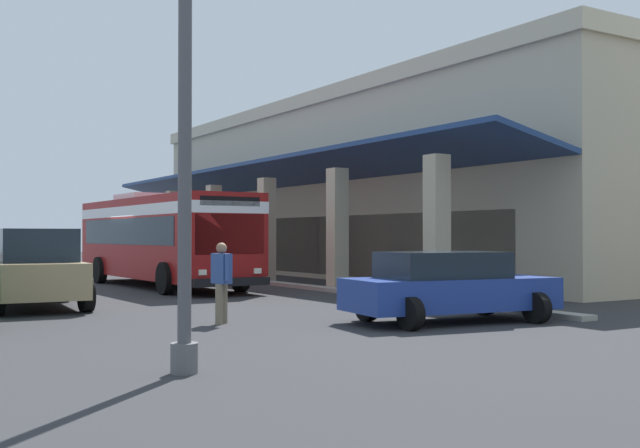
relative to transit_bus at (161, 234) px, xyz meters
name	(u,v)px	position (x,y,z in m)	size (l,w,h in m)	color
ground	(337,279)	(-0.50, 7.75, -1.85)	(120.00, 120.00, 0.00)	#2D2D30
curb_strip	(226,278)	(-2.93, 3.86, -1.79)	(36.51, 0.50, 0.12)	#9E998E
plaza_building	(410,190)	(-2.93, 13.49, 2.13)	(30.72, 15.80, 7.96)	#B2A88E
transit_bus	(161,234)	(0.00, 0.00, 0.00)	(11.25, 2.97, 3.34)	maroon
parked_suv_tan	(34,267)	(6.03, -5.51, -0.84)	(4.93, 2.44, 1.97)	#9E845B
parked_sedan_blue	(448,286)	(13.92, 1.19, -1.10)	(2.83, 4.60, 1.47)	navy
pedestrian	(221,278)	(11.67, -2.94, -0.92)	(0.68, 0.35, 1.66)	#726651
potted_palm	(171,254)	(-12.59, 5.08, -1.02)	(1.68, 1.86, 3.23)	gray
lot_light_pole	(185,80)	(16.62, -5.70, 2.01)	(0.60, 0.60, 7.19)	#59595B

